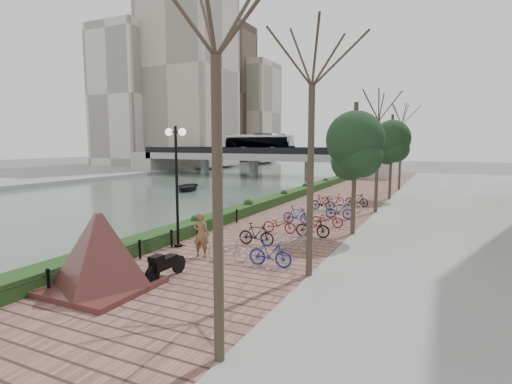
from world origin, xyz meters
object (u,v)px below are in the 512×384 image
Objects in this scene: motorcycle at (166,264)px; pedestrian at (201,235)px; lamppost at (176,161)px; granite_monument at (100,251)px; boat at (187,187)px.

pedestrian reaches higher than motorcycle.
motorcycle is (2.18, -3.60, -3.22)m from lamppost.
pedestrian is (0.82, 4.35, -0.32)m from granite_monument.
pedestrian is at bearing -26.43° from lamppost.
granite_monument is at bearing -124.61° from motorcycle.
boat is at bearing 120.27° from granite_monument.
motorcycle is 0.39× the size of boat.
motorcycle is 29.26m from boat.
pedestrian is at bearing -74.19° from boat.
motorcycle is at bearing 53.87° from granite_monument.
pedestrian reaches higher than boat.
boat is (-15.95, 21.57, -0.95)m from pedestrian.
lamppost is 3.13× the size of motorcycle.
lamppost is 5.31m from motorcycle.
lamppost is (-0.98, 5.25, 2.53)m from granite_monument.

